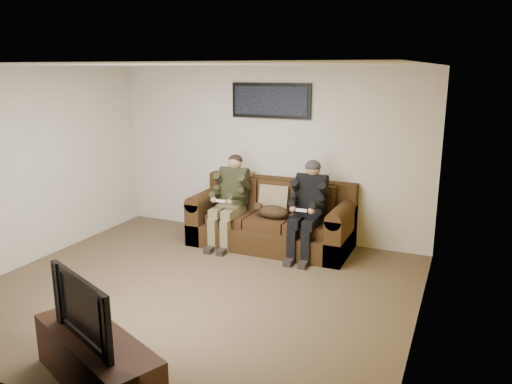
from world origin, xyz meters
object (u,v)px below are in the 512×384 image
at_px(sofa, 273,221).
at_px(person_left, 230,195).
at_px(television, 92,306).
at_px(framed_poster, 271,101).
at_px(person_right, 308,203).
at_px(tv_stand, 97,361).
at_px(cat, 272,211).

bearing_deg(sofa, person_left, -161.97).
bearing_deg(person_left, television, -81.36).
bearing_deg(framed_poster, person_right, -35.75).
relative_size(person_left, tv_stand, 0.93).
bearing_deg(framed_poster, television, -88.06).
xyz_separation_m(sofa, tv_stand, (-0.06, -3.78, -0.14)).
distance_m(sofa, tv_stand, 3.79).
height_order(cat, television, television).
distance_m(cat, television, 3.59).
distance_m(cat, framed_poster, 1.66).
xyz_separation_m(person_left, cat, (0.66, 0.00, -0.18)).
height_order(tv_stand, television, television).
bearing_deg(framed_poster, sofa, -62.39).
relative_size(person_left, framed_poster, 1.06).
xyz_separation_m(person_left, tv_stand, (0.55, -3.59, -0.53)).
relative_size(cat, television, 0.69).
distance_m(person_right, cat, 0.58).
bearing_deg(person_left, sofa, 18.03).
distance_m(person_right, framed_poster, 1.67).
relative_size(person_right, framed_poster, 1.07).
bearing_deg(person_right, person_left, -179.98).
relative_size(person_right, cat, 2.02).
height_order(person_left, person_right, person_right).
xyz_separation_m(cat, tv_stand, (-0.12, -3.59, -0.34)).
height_order(person_left, tv_stand, person_left).
bearing_deg(framed_poster, person_left, -124.89).
xyz_separation_m(cat, television, (-0.12, -3.59, 0.16)).
height_order(cat, framed_poster, framed_poster).
height_order(sofa, cat, sofa).
bearing_deg(cat, sofa, 106.70).
bearing_deg(cat, person_left, -179.79).
relative_size(person_right, television, 1.39).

